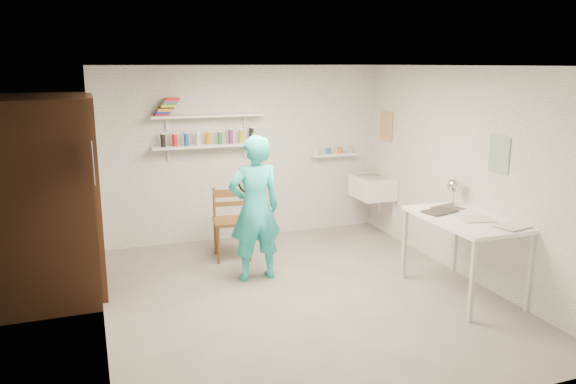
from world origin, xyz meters
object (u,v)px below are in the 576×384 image
object	(u,v)px
belfast_sink	(373,187)
work_table	(463,256)
wooden_chair	(232,221)
man	(255,209)
wall_clock	(250,181)
desk_lamp	(454,185)

from	to	relation	value
belfast_sink	work_table	xyz separation A→B (m)	(-0.11, -2.24, -0.27)
wooden_chair	work_table	size ratio (longest dim) A/B	0.75
belfast_sink	work_table	bearing A→B (deg)	-92.82
man	wooden_chair	distance (m)	0.85
man	work_table	bearing A→B (deg)	145.97
wall_clock	desk_lamp	distance (m)	2.32
belfast_sink	desk_lamp	xyz separation A→B (m)	(0.10, -1.72, 0.37)
wall_clock	desk_lamp	size ratio (longest dim) A/B	1.86
belfast_sink	wooden_chair	world-z (taller)	wooden_chair
man	wooden_chair	world-z (taller)	man
belfast_sink	wooden_chair	bearing A→B (deg)	-172.39
belfast_sink	wall_clock	size ratio (longest dim) A/B	2.01
man	work_table	distance (m)	2.31
wall_clock	desk_lamp	xyz separation A→B (m)	(2.15, -0.88, -0.03)
belfast_sink	wall_clock	xyz separation A→B (m)	(-2.05, -0.84, 0.41)
man	wall_clock	size ratio (longest dim) A/B	5.56
wall_clock	desk_lamp	world-z (taller)	wall_clock
work_table	desk_lamp	xyz separation A→B (m)	(0.21, 0.51, 0.65)
belfast_sink	wall_clock	bearing A→B (deg)	-157.67
belfast_sink	work_table	size ratio (longest dim) A/B	0.47
belfast_sink	work_table	world-z (taller)	work_table
work_table	belfast_sink	bearing A→B (deg)	87.18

